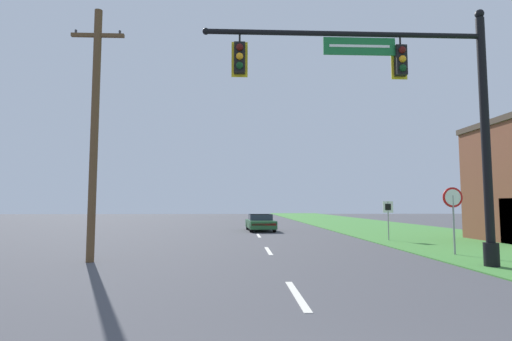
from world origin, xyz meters
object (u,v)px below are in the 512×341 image
Objects in this scene: signal_mast at (417,107)px; route_sign_post at (388,212)px; utility_pole_near at (95,128)px; stop_sign at (453,205)px; car_ahead at (260,222)px.

signal_mast reaches higher than route_sign_post.
stop_sign is at bearing 5.16° from utility_pole_near.
utility_pole_near is at bearing -150.45° from route_sign_post.
stop_sign is (2.57, 2.87, -3.02)m from signal_mast.
car_ahead is at bearing 67.45° from utility_pole_near.
route_sign_post is (-0.20, 6.07, -0.34)m from stop_sign.
route_sign_post is 14.97m from utility_pole_near.
signal_mast is 1.04× the size of utility_pole_near.
stop_sign is 13.28m from utility_pole_near.
car_ahead is 17.30m from utility_pole_near.
utility_pole_near is (-6.47, -15.58, 3.87)m from car_ahead.
stop_sign is 0.29× the size of utility_pole_near.
stop_sign is at bearing 48.20° from signal_mast.
stop_sign is at bearing -88.16° from route_sign_post.
signal_mast is 1.97× the size of car_ahead.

